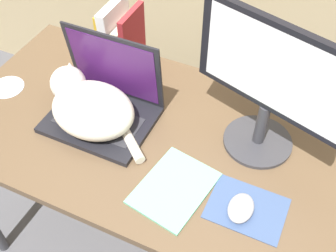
% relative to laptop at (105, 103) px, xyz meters
% --- Properties ---
extents(desk, '(1.33, 0.73, 0.76)m').
position_rel_laptop_xyz_m(desk, '(0.17, -0.01, -0.13)').
color(desk, brown).
rests_on(desk, ground_plane).
extents(laptop, '(0.34, 0.27, 0.28)m').
position_rel_laptop_xyz_m(laptop, '(0.00, 0.00, 0.00)').
color(laptop, black).
rests_on(laptop, desk).
extents(cat, '(0.40, 0.25, 0.16)m').
position_rel_laptop_xyz_m(cat, '(-0.03, -0.05, 0.02)').
color(cat, beige).
rests_on(cat, desk).
extents(external_monitor, '(0.47, 0.22, 0.44)m').
position_rel_laptop_xyz_m(external_monitor, '(0.50, 0.10, 0.20)').
color(external_monitor, '#333338').
rests_on(external_monitor, desk).
extents(mousepad, '(0.21, 0.16, 0.00)m').
position_rel_laptop_xyz_m(mousepad, '(0.54, -0.15, -0.05)').
color(mousepad, '#384C75').
rests_on(mousepad, desk).
extents(computer_mouse, '(0.07, 0.10, 0.03)m').
position_rel_laptop_xyz_m(computer_mouse, '(0.53, -0.17, -0.04)').
color(computer_mouse, '#99999E').
rests_on(computer_mouse, mousepad).
extents(book_row, '(0.12, 0.17, 0.26)m').
position_rel_laptop_xyz_m(book_row, '(-0.07, 0.25, 0.07)').
color(book_row, gold).
rests_on(book_row, desk).
extents(notepad, '(0.22, 0.27, 0.01)m').
position_rel_laptop_xyz_m(notepad, '(0.33, -0.18, -0.05)').
color(notepad, '#6BBC93').
rests_on(notepad, desk).
extents(cd_disc, '(0.12, 0.12, 0.00)m').
position_rel_laptop_xyz_m(cd_disc, '(-0.39, -0.03, -0.05)').
color(cd_disc, silver).
rests_on(cd_disc, desk).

